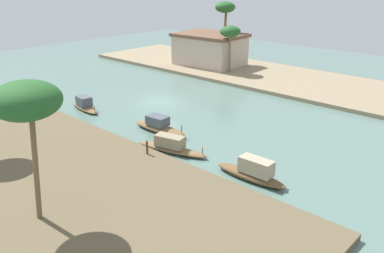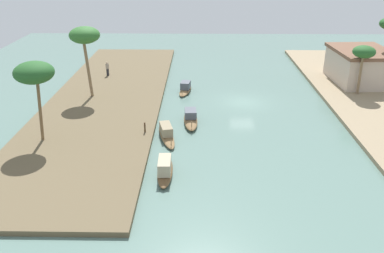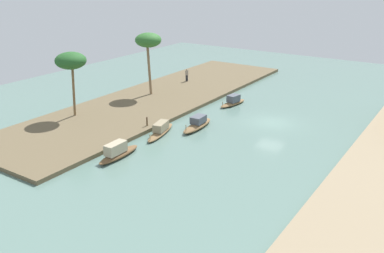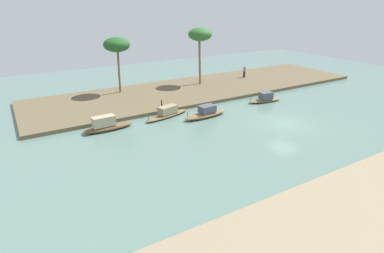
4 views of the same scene
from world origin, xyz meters
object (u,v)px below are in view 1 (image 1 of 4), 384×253
sampan_with_tall_canopy (159,126)px  palm_tree_right_tall (230,32)px  riverside_building (210,49)px  mooring_post (147,148)px  palm_tree_left_far (26,102)px  sampan_midstream (253,172)px  sampan_open_hull (171,146)px  sampan_foreground (85,105)px  palm_tree_right_short (225,9)px

sampan_with_tall_canopy → palm_tree_right_tall: (-7.25, 17.79, 4.42)m
sampan_with_tall_canopy → riverside_building: bearing=117.4°
mooring_post → riverside_building: (-14.54, 23.26, 1.48)m
palm_tree_left_far → riverside_building: size_ratio=0.78×
palm_tree_right_tall → riverside_building: palm_tree_right_tall is taller
riverside_building → palm_tree_right_tall: bearing=-23.9°
sampan_midstream → riverside_building: bearing=133.6°
sampan_open_hull → sampan_foreground: bearing=160.2°
mooring_post → riverside_building: size_ratio=0.11×
mooring_post → palm_tree_right_tall: palm_tree_right_tall is taller
mooring_post → sampan_midstream: bearing=18.8°
riverside_building → palm_tree_left_far: bearing=-65.8°
sampan_with_tall_canopy → palm_tree_right_tall: size_ratio=0.94×
sampan_foreground → sampan_midstream: size_ratio=0.94×
mooring_post → palm_tree_right_short: palm_tree_right_short is taller
sampan_midstream → sampan_open_hull: sampan_midstream is taller
sampan_midstream → sampan_with_tall_canopy: bearing=168.8°
sampan_with_tall_canopy → mooring_post: size_ratio=5.58×
palm_tree_right_short → riverside_building: palm_tree_right_short is taller
sampan_foreground → palm_tree_right_tall: palm_tree_right_tall is taller
sampan_foreground → riverside_building: bearing=107.2°
mooring_post → palm_tree_right_short: (-14.23, 25.69, 6.08)m
mooring_post → palm_tree_left_far: 9.73m
sampan_midstream → riverside_building: 29.82m
sampan_midstream → sampan_foreground: bearing=175.8°
palm_tree_right_tall → sampan_foreground: bearing=-94.2°
sampan_foreground → sampan_open_hull: bearing=2.9°
sampan_midstream → palm_tree_right_tall: size_ratio=0.88×
sampan_open_hull → palm_tree_left_far: (1.37, -9.90, 5.61)m
sampan_with_tall_canopy → riverside_building: (-11.55, 19.41, 1.87)m
sampan_with_tall_canopy → sampan_open_hull: size_ratio=0.93×
palm_tree_left_far → sampan_open_hull: bearing=97.9°
sampan_open_hull → palm_tree_right_tall: size_ratio=1.01×
palm_tree_right_tall → palm_tree_right_short: size_ratio=0.70×
sampan_foreground → palm_tree_right_tall: (1.37, 18.54, 4.43)m
sampan_with_tall_canopy → mooring_post: (2.99, -3.85, 0.39)m
palm_tree_left_far → palm_tree_right_tall: 32.00m
riverside_building → sampan_open_hull: bearing=-58.5°
sampan_open_hull → mooring_post: 1.91m
sampan_midstream → palm_tree_right_short: (-20.75, 23.47, 6.38)m
sampan_with_tall_canopy → sampan_foreground: bearing=-178.4°
mooring_post → palm_tree_right_short: size_ratio=0.12×
sampan_midstream → sampan_with_tall_canopy: 9.65m
palm_tree_left_far → palm_tree_right_short: palm_tree_right_short is taller
sampan_foreground → palm_tree_left_far: palm_tree_left_far is taller
mooring_post → palm_tree_left_far: palm_tree_left_far is taller
sampan_foreground → sampan_with_tall_canopy: sampan_with_tall_canopy is taller
sampan_midstream → sampan_with_tall_canopy: (-9.51, 1.63, -0.10)m
palm_tree_right_tall → sampan_with_tall_canopy: bearing=-67.8°
palm_tree_right_short → palm_tree_left_far: bearing=-64.8°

